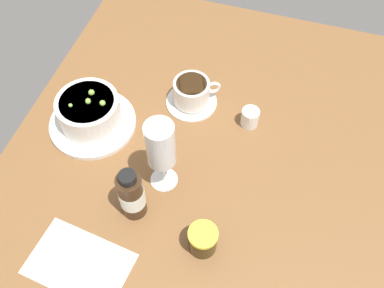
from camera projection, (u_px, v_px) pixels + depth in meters
The scene contains 8 objects.
ground_plane at pixel (194, 170), 96.47cm from camera, with size 110.00×84.00×3.00cm, color brown.
porridge_bowl at pixel (90, 113), 98.14cm from camera, with size 19.96×19.96×9.27cm.
cutlery_setting at pixel (81, 264), 82.70cm from camera, with size 14.46×20.46×0.90cm.
coffee_cup at pixel (192, 93), 102.67cm from camera, with size 12.27×12.49×6.81cm.
creamer_jug at pixel (250, 118), 99.85cm from camera, with size 4.93×4.07×5.09cm.
wine_glass at pixel (161, 147), 82.89cm from camera, with size 5.87×5.87×18.88cm.
jam_jar at pixel (203, 240), 82.38cm from camera, with size 5.71×5.71×6.29cm.
sauce_bottle_brown at pixel (132, 195), 84.24cm from camera, with size 5.13×5.13×13.95cm.
Camera 1 is at (47.36, 14.32, 81.51)cm, focal length 40.78 mm.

